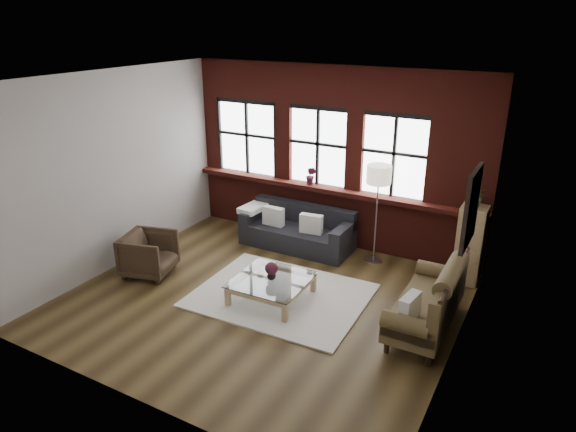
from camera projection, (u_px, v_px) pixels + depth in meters
The scene contains 26 objects.
floor at pixel (263, 299), 7.65m from camera, with size 5.50×5.50×0.00m, color #3D2D16.
ceiling at pixel (258, 79), 6.48m from camera, with size 5.50×5.50×0.00m, color white.
wall_back at pixel (335, 157), 9.11m from camera, with size 5.50×5.50×0.00m, color #B0AAA4.
wall_front at pixel (127, 273), 5.03m from camera, with size 5.50×5.50×0.00m, color #B0AAA4.
wall_left at pixel (116, 171), 8.30m from camera, with size 5.00×5.00×0.00m, color #B0AAA4.
wall_right at pixel (466, 237), 5.83m from camera, with size 5.00×5.00×0.00m, color #B0AAA4.
brick_backwall at pixel (333, 158), 9.06m from camera, with size 5.50×0.12×3.20m, color #571A14, non-canonical shape.
sill_ledge at pixel (330, 190), 9.19m from camera, with size 5.50×0.30×0.08m, color #571A14.
window_left at pixel (248, 139), 9.82m from camera, with size 1.38×0.10×1.50m, color black, non-canonical shape.
window_mid at pixel (318, 148), 9.15m from camera, with size 1.38×0.10×1.50m, color black, non-canonical shape.
window_right at pixel (394, 157), 8.52m from camera, with size 1.38×0.10×1.50m, color black, non-canonical shape.
wall_poster at pixel (471, 208), 6.00m from camera, with size 0.05×0.74×0.94m, color black, non-canonical shape.
shag_rug at pixel (281, 295), 7.74m from camera, with size 2.50×1.97×0.03m, color silver.
dark_sofa at pixel (297, 228), 9.26m from camera, with size 2.01×0.81×0.73m, color black, non-canonical shape.
pillow_a at pixel (273, 216), 9.31m from camera, with size 0.40×0.14×0.34m, color white.
pillow_b at pixel (311, 224), 8.96m from camera, with size 0.40×0.14×0.34m, color white.
vintage_settee at pixel (427, 297), 6.78m from camera, with size 0.79×1.78×0.95m, color brown, non-canonical shape.
pillow_settee at pixel (410, 308), 6.34m from camera, with size 0.14×0.38×0.34m, color white.
armchair at pixel (149, 254), 8.30m from camera, with size 0.74×0.77×0.70m, color #34261A.
coffee_table at pixel (272, 290), 7.59m from camera, with size 1.05×1.05×0.35m, color tan, non-canonical shape.
vase at pixel (271, 275), 7.50m from camera, with size 0.13×0.13×0.14m, color #B2B2B2.
flowers at pixel (271, 268), 7.46m from camera, with size 0.19×0.19×0.19m, color #501B2D.
drawer_chest at pixel (470, 245), 7.95m from camera, with size 0.39×0.39×1.26m, color tan.
potted_plant_top at pixel (477, 197), 7.67m from camera, with size 0.28×0.24×0.31m, color #2D5923.
floor_lamp at pixel (377, 211), 8.50m from camera, with size 0.40×0.40×1.86m, color #A5A5A8, non-canonical shape.
sill_plant at pixel (311, 176), 9.26m from camera, with size 0.19×0.15×0.34m, color #501B2D.
Camera 1 is at (3.55, -5.66, 3.95)m, focal length 32.00 mm.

